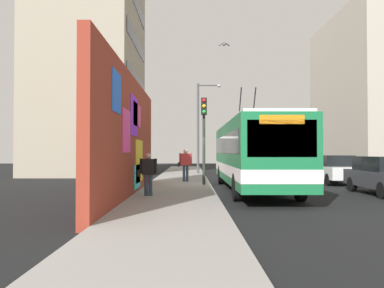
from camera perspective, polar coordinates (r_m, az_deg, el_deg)
The scene contains 14 objects.
ground_plane at distance 19.49m, azimuth 2.77°, elevation -6.38°, with size 80.00×80.00×0.00m, color black.
sidewalk_slab at distance 19.47m, azimuth -1.96°, elevation -6.17°, with size 48.00×3.20×0.15m, color gray.
graffiti_wall at distance 15.03m, azimuth -9.18°, elevation 1.00°, with size 12.89×0.32×4.67m.
building_far_left at distance 33.80m, azimuth -14.65°, elevation 14.05°, with size 11.52×7.46×21.26m.
city_bus at distance 17.70m, azimuth 8.91°, elevation -1.23°, with size 11.49×2.56×4.91m.
parked_car_dark_gray at distance 17.80m, azimuth 26.60°, elevation -4.07°, with size 4.20×1.77×1.58m.
parked_car_white at distance 23.21m, azimuth 20.01°, elevation -3.42°, with size 4.77×1.74×1.58m.
parked_car_champagne at distance 28.68m, azimuth 16.04°, elevation -3.01°, with size 4.28×1.93×1.58m.
parked_car_navy at distance 34.92m, azimuth 13.08°, elevation -2.69°, with size 4.82×1.75×1.58m.
pedestrian_midblock at distance 21.14m, azimuth -0.98°, elevation -2.72°, with size 0.24×0.78×1.77m.
pedestrian_near_wall at distance 14.33m, azimuth -6.53°, elevation -4.01°, with size 0.22×0.72×1.57m.
traffic_light at distance 18.99m, azimuth 1.78°, elevation 2.66°, with size 0.49×0.28×4.31m.
street_lamp at distance 29.37m, azimuth 1.29°, elevation 3.33°, with size 0.44×1.84×6.86m.
flying_pigeons at distance 17.49m, azimuth 3.70°, elevation 17.88°, with size 4.81×1.57×1.01m.
Camera 1 is at (-19.39, 0.99, 1.76)m, focal length 36.01 mm.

